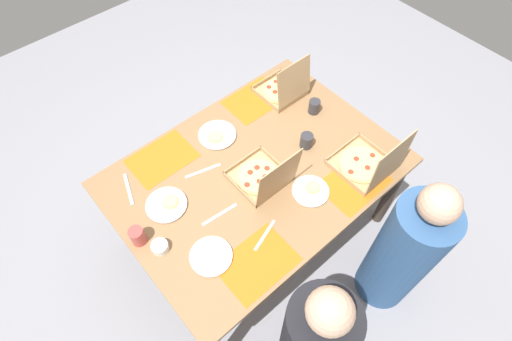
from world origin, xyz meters
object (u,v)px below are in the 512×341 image
at_px(plate_far_right, 167,205).
at_px(pizza_box_center, 368,164).
at_px(cup_clear_right, 314,107).
at_px(plate_middle, 311,191).
at_px(cup_spare, 306,141).
at_px(condiment_bowl, 160,247).
at_px(plate_far_left, 211,256).
at_px(pizza_box_edge_far, 263,177).
at_px(diner_left_seat, 403,253).
at_px(pizza_box_corner_right, 283,89).
at_px(plate_near_right, 217,135).
at_px(cup_red, 138,236).

bearing_deg(plate_far_right, pizza_box_center, 151.17).
relative_size(pizza_box_center, cup_clear_right, 3.77).
height_order(plate_far_right, plate_middle, same).
xyz_separation_m(cup_spare, condiment_bowl, (0.99, -0.01, -0.02)).
bearing_deg(pizza_box_center, plate_far_left, -8.96).
height_order(plate_far_left, condiment_bowl, condiment_bowl).
bearing_deg(condiment_bowl, plate_far_right, -131.09).
height_order(pizza_box_edge_far, cup_clear_right, pizza_box_edge_far).
bearing_deg(diner_left_seat, cup_clear_right, -102.79).
bearing_deg(cup_spare, pizza_box_center, 111.61).
xyz_separation_m(pizza_box_corner_right, diner_left_seat, (0.17, 1.16, -0.27)).
bearing_deg(pizza_box_corner_right, plate_near_right, -0.16).
distance_m(cup_clear_right, diner_left_seat, 0.98).
height_order(cup_clear_right, diner_left_seat, diner_left_seat).
height_order(pizza_box_center, plate_far_left, pizza_box_center).
distance_m(pizza_box_corner_right, cup_red, 1.25).
bearing_deg(pizza_box_center, cup_red, -21.01).
distance_m(pizza_box_center, condiment_bowl, 1.18).
bearing_deg(plate_middle, diner_left_seat, 112.61).
relative_size(plate_middle, cup_spare, 2.22).
bearing_deg(pizza_box_corner_right, plate_far_left, 29.66).
relative_size(plate_far_right, plate_near_right, 0.97).
bearing_deg(diner_left_seat, pizza_box_center, -105.35).
height_order(pizza_box_center, cup_spare, pizza_box_center).
height_order(plate_near_right, plate_far_left, plate_near_right).
height_order(cup_clear_right, cup_red, cup_red).
bearing_deg(pizza_box_corner_right, condiment_bowl, 17.98).
bearing_deg(cup_clear_right, plate_middle, 42.90).
relative_size(plate_far_left, condiment_bowl, 2.51).
relative_size(plate_middle, condiment_bowl, 2.40).
bearing_deg(plate_near_right, pizza_box_corner_right, 179.84).
xyz_separation_m(pizza_box_center, plate_far_left, (0.96, -0.15, -0.04)).
xyz_separation_m(pizza_box_corner_right, cup_spare, (0.18, 0.39, -0.00)).
bearing_deg(plate_far_left, cup_red, -54.59).
relative_size(plate_middle, plate_near_right, 0.89).
relative_size(pizza_box_center, pizza_box_edge_far, 1.06).
relative_size(pizza_box_edge_far, cup_clear_right, 3.54).
distance_m(pizza_box_corner_right, pizza_box_edge_far, 0.68).
bearing_deg(plate_far_left, pizza_box_center, 171.04).
bearing_deg(plate_far_left, diner_left_seat, 145.54).
distance_m(plate_middle, cup_clear_right, 0.59).
distance_m(plate_far_left, cup_spare, 0.85).
bearing_deg(pizza_box_center, pizza_box_edge_far, -32.72).
xyz_separation_m(plate_far_left, cup_clear_right, (-1.06, -0.34, 0.04)).
height_order(pizza_box_center, diner_left_seat, diner_left_seat).
bearing_deg(pizza_box_center, pizza_box_corner_right, -93.75).
bearing_deg(pizza_box_corner_right, cup_red, 12.68).
bearing_deg(cup_red, cup_clear_right, -178.03).
distance_m(cup_red, condiment_bowl, 0.12).
relative_size(plate_near_right, cup_clear_right, 2.55).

